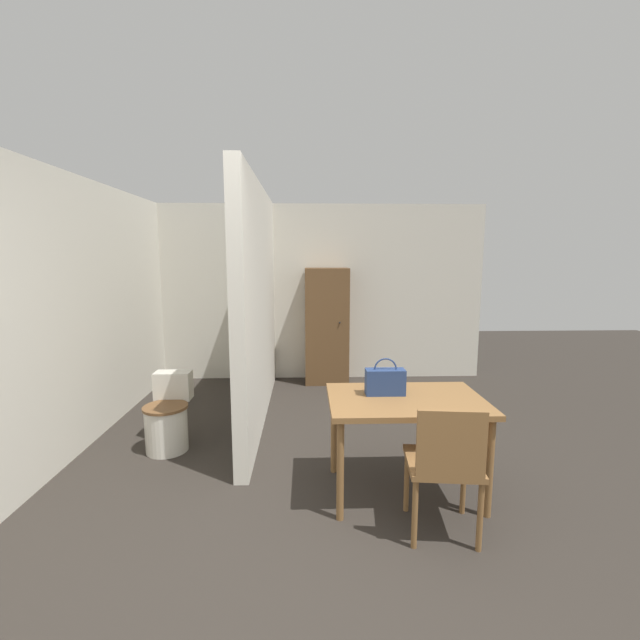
{
  "coord_description": "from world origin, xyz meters",
  "views": [
    {
      "loc": [
        -0.0,
        -1.94,
        1.77
      ],
      "look_at": [
        0.13,
        2.03,
        1.18
      ],
      "focal_mm": 24.0,
      "sensor_mm": 36.0,
      "label": 1
    }
  ],
  "objects_px": {
    "wooden_cabinet": "(327,326)",
    "toilet": "(168,419)",
    "dining_table": "(406,408)",
    "wooden_chair": "(445,463)",
    "handbag": "(386,381)"
  },
  "relations": [
    {
      "from": "wooden_chair",
      "to": "dining_table",
      "type": "bearing_deg",
      "value": 109.99
    },
    {
      "from": "wooden_chair",
      "to": "toilet",
      "type": "xyz_separation_m",
      "value": [
        -2.14,
        1.35,
        -0.22
      ]
    },
    {
      "from": "wooden_chair",
      "to": "wooden_cabinet",
      "type": "xyz_separation_m",
      "value": [
        -0.57,
        3.42,
        0.31
      ]
    },
    {
      "from": "dining_table",
      "to": "wooden_cabinet",
      "type": "bearing_deg",
      "value": 98.66
    },
    {
      "from": "handbag",
      "to": "wooden_cabinet",
      "type": "distance_m",
      "value": 2.83
    },
    {
      "from": "dining_table",
      "to": "toilet",
      "type": "xyz_separation_m",
      "value": [
        -2.01,
        0.83,
        -0.38
      ]
    },
    {
      "from": "wooden_chair",
      "to": "wooden_cabinet",
      "type": "distance_m",
      "value": 3.48
    },
    {
      "from": "handbag",
      "to": "wooden_cabinet",
      "type": "bearing_deg",
      "value": 96.12
    },
    {
      "from": "toilet",
      "to": "handbag",
      "type": "height_order",
      "value": "handbag"
    },
    {
      "from": "toilet",
      "to": "wooden_chair",
      "type": "bearing_deg",
      "value": -32.2
    },
    {
      "from": "handbag",
      "to": "dining_table",
      "type": "bearing_deg",
      "value": -31.11
    },
    {
      "from": "dining_table",
      "to": "toilet",
      "type": "distance_m",
      "value": 2.21
    },
    {
      "from": "dining_table",
      "to": "handbag",
      "type": "bearing_deg",
      "value": 148.89
    },
    {
      "from": "toilet",
      "to": "handbag",
      "type": "bearing_deg",
      "value": -21.58
    },
    {
      "from": "wooden_cabinet",
      "to": "toilet",
      "type": "bearing_deg",
      "value": -127.19
    }
  ]
}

